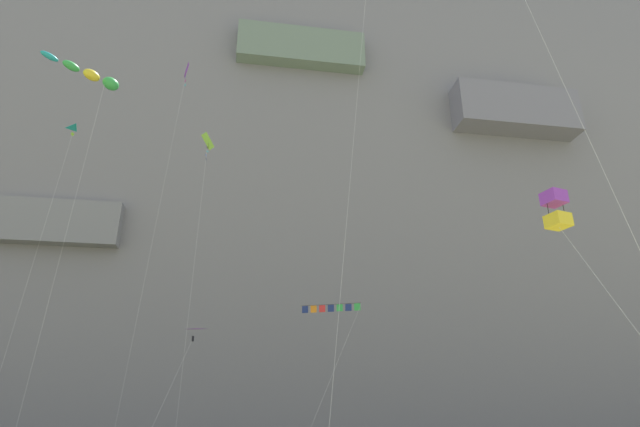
# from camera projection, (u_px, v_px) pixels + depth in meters

# --- Properties ---
(cliff_face) EXTENTS (180.00, 28.77, 74.22)m
(cliff_face) POSITION_uv_depth(u_px,v_px,m) (290.00, 175.00, 77.37)
(cliff_face) COLOR gray
(cliff_face) RESTS_ON ground
(kite_banner_high_right) EXTENTS (5.26, 4.57, 11.09)m
(kite_banner_high_right) POSITION_uv_depth(u_px,v_px,m) (331.00, 311.00, 40.62)
(kite_banner_high_right) COLOR black
(kite_banner_high_right) RESTS_ON ground
(kite_box_upper_left) EXTENTS (1.75, 5.70, 12.21)m
(kite_box_upper_left) POSITION_uv_depth(u_px,v_px,m) (556.00, 210.00, 22.76)
(kite_box_upper_left) COLOR purple
(kite_box_upper_left) RESTS_ON ground
(kite_delta_mid_center) EXTENTS (1.93, 2.99, 25.90)m
(kite_delta_mid_center) POSITION_uv_depth(u_px,v_px,m) (70.00, 151.00, 43.67)
(kite_delta_mid_center) COLOR teal
(kite_delta_mid_center) RESTS_ON ground
(kite_diamond_mid_left) EXTENTS (1.11, 5.85, 25.83)m
(kite_diamond_mid_left) POSITION_uv_depth(u_px,v_px,m) (207.00, 152.00, 43.16)
(kite_diamond_mid_left) COLOR #8CCC33
(kite_diamond_mid_left) RESTS_ON ground
(kite_delta_near_cliff) EXTENTS (2.78, 5.63, 8.04)m
(kite_delta_near_cliff) POSITION_uv_depth(u_px,v_px,m) (190.00, 338.00, 35.63)
(kite_delta_near_cliff) COLOR purple
(kite_delta_near_cliff) RESTS_ON ground
(kite_windsock_low_left) EXTENTS (5.08, 4.55, 27.94)m
(kite_windsock_low_left) POSITION_uv_depth(u_px,v_px,m) (93.00, 76.00, 39.20)
(kite_windsock_low_left) COLOR green
(kite_windsock_low_left) RESTS_ON ground
(kite_diamond_upper_mid) EXTENTS (1.76, 4.83, 35.71)m
(kite_diamond_upper_mid) POSITION_uv_depth(u_px,v_px,m) (185.00, 78.00, 49.34)
(kite_diamond_upper_mid) COLOR purple
(kite_diamond_upper_mid) RESTS_ON ground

